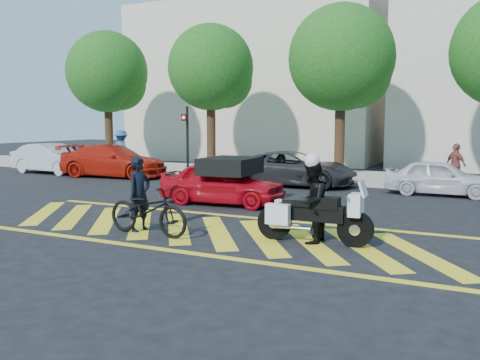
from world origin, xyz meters
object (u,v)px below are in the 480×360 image
at_px(police_motorcycle, 312,215).
at_px(parked_mid_right, 440,178).
at_px(parked_far_left, 52,159).
at_px(parked_mid_left, 294,169).
at_px(officer_moto, 311,202).
at_px(bicycle, 148,210).
at_px(red_convertible, 222,183).
at_px(officer_bike, 140,194).
at_px(parked_left, 114,161).

height_order(police_motorcycle, parked_mid_right, parked_mid_right).
distance_m(parked_far_left, parked_mid_left, 12.26).
bearing_deg(officer_moto, parked_mid_right, 166.14).
height_order(parked_mid_left, parked_mid_right, parked_mid_left).
relative_size(parked_far_left, parked_mid_left, 0.89).
height_order(bicycle, red_convertible, red_convertible).
relative_size(officer_bike, parked_left, 0.34).
distance_m(red_convertible, parked_mid_right, 7.63).
relative_size(officer_bike, parked_far_left, 0.39).
relative_size(police_motorcycle, parked_mid_left, 0.50).
bearing_deg(officer_moto, parked_far_left, -119.17).
distance_m(officer_bike, red_convertible, 4.22).
bearing_deg(parked_mid_left, officer_bike, 176.19).
height_order(officer_bike, parked_mid_right, officer_bike).
distance_m(red_convertible, parked_far_left, 12.69).
relative_size(parked_far_left, parked_mid_right, 1.22).
relative_size(police_motorcycle, parked_left, 0.49).
height_order(red_convertible, parked_far_left, parked_far_left).
distance_m(police_motorcycle, parked_mid_right, 8.72).
height_order(red_convertible, parked_left, parked_left).
height_order(officer_bike, parked_left, officer_bike).
distance_m(bicycle, parked_far_left, 15.31).
bearing_deg(bicycle, parked_mid_right, -24.94).
distance_m(red_convertible, parked_left, 9.30).
relative_size(red_convertible, parked_mid_left, 0.79).
distance_m(officer_bike, officer_moto, 3.96).
xyz_separation_m(police_motorcycle, parked_left, (-12.14, 8.13, 0.14)).
bearing_deg(police_motorcycle, officer_bike, -172.78).
distance_m(bicycle, police_motorcycle, 3.62).
height_order(parked_far_left, parked_mid_left, parked_far_left).
relative_size(officer_bike, officer_moto, 1.00).
relative_size(officer_bike, red_convertible, 0.45).
bearing_deg(officer_bike, police_motorcycle, -72.59).
bearing_deg(parked_mid_right, red_convertible, 131.72).
bearing_deg(parked_left, parked_far_left, 83.55).
xyz_separation_m(officer_bike, officer_moto, (3.91, 0.66, 0.00)).
xyz_separation_m(parked_far_left, parked_left, (3.77, 0.06, 0.01)).
relative_size(officer_bike, bicycle, 0.80).
bearing_deg(parked_mid_left, red_convertible, 173.61).
xyz_separation_m(officer_moto, parked_mid_left, (-3.65, 8.75, -0.18)).
bearing_deg(parked_mid_left, officer_moto, -159.60).
height_order(parked_far_left, parked_mid_right, parked_far_left).
bearing_deg(officer_bike, parked_mid_right, -23.67).
relative_size(red_convertible, parked_left, 0.76).
height_order(officer_moto, parked_mid_right, officer_moto).
bearing_deg(parked_far_left, police_motorcycle, -114.08).
height_order(police_motorcycle, red_convertible, red_convertible).
bearing_deg(police_motorcycle, parked_far_left, 150.85).
distance_m(bicycle, officer_moto, 3.62).
distance_m(police_motorcycle, red_convertible, 5.39).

